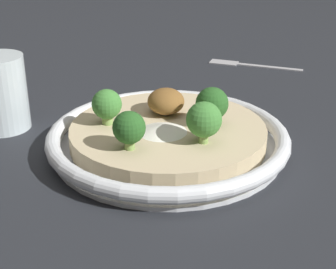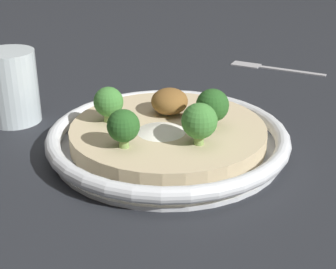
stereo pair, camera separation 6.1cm
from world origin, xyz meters
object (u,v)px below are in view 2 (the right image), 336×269
Objects in this scene: broccoli_back at (109,103)px; fork_utensil at (267,67)px; broccoli_back_left at (123,126)px; drinking_glass at (12,87)px; risotto_bowl at (168,138)px; broccoli_front at (212,107)px; broccoli_left at (199,121)px.

broccoli_back is 0.27× the size of fork_utensil.
drinking_glass is (0.14, 0.17, -0.01)m from broccoli_back_left.
risotto_bowl is 0.23m from drinking_glass.
broccoli_back is 0.07m from broccoli_back_left.
broccoli_front is 0.29× the size of fork_utensil.
broccoli_left is at bearing 95.53° from fork_utensil.
fork_utensil is (0.34, -0.16, -0.01)m from risotto_bowl.
broccoli_front is 0.28m from drinking_glass.
risotto_bowl is at bearing -111.05° from drinking_glass.
broccoli_back_left is at bearing 86.05° from fork_utensil.
broccoli_front is at bearing -59.92° from broccoli_back_left.
risotto_bowl is 0.07m from broccoli_front.
broccoli_back_left is 0.45m from fork_utensil.
broccoli_back_left is 0.27× the size of fork_utensil.
broccoli_front is 0.05m from broccoli_left.
broccoli_back and broccoli_back_left have the same top height.
broccoli_back_left is (-0.01, 0.08, -0.00)m from broccoli_left.
broccoli_back_left is at bearing 97.45° from broccoli_left.
risotto_bowl is at bearing -99.18° from broccoli_back.
risotto_bowl reaches higher than fork_utensil.
drinking_glass is 0.60× the size of fork_utensil.
drinking_glass is at bearing 72.37° from broccoli_front.
broccoli_front is 1.09× the size of broccoli_back_left.
drinking_glass is at bearing 58.10° from fork_utensil.
risotto_bowl is 1.79× the size of fork_utensil.
broccoli_left is 0.29× the size of fork_utensil.
broccoli_back is 0.12m from broccoli_front.
risotto_bowl is 6.21× the size of broccoli_front.
broccoli_back is (0.01, 0.07, 0.04)m from risotto_bowl.
broccoli_back is 0.44× the size of drinking_glass.
broccoli_back_left reaches higher than fork_utensil.
broccoli_left is 0.28m from drinking_glass.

